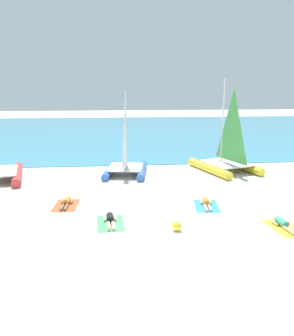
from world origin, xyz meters
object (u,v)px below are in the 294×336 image
at_px(towel_leftmost, 66,205).
at_px(towel_center_right, 207,206).
at_px(sunbather_center_left, 110,220).
at_px(sunbather_center_right, 206,203).
at_px(beach_ball, 177,226).
at_px(sunbather_rightmost, 284,224).
at_px(sailboat_blue, 125,162).
at_px(towel_center_left, 110,223).
at_px(towel_rightmost, 284,228).
at_px(sailboat_yellow, 226,158).
at_px(sunbather_leftmost, 66,202).

xyz_separation_m(towel_leftmost, towel_center_right, (6.62, -0.71, 0.00)).
height_order(sunbather_center_left, towel_center_right, sunbather_center_left).
relative_size(towel_leftmost, sunbather_center_right, 1.21).
bearing_deg(sunbather_center_left, beach_ball, -25.98).
distance_m(sunbather_center_left, sunbather_rightmost, 7.03).
height_order(sailboat_blue, towel_center_left, sailboat_blue).
bearing_deg(sunbather_center_left, sailboat_blue, 80.16).
relative_size(towel_rightmost, sunbather_rightmost, 1.21).
height_order(towel_leftmost, towel_center_left, same).
xyz_separation_m(sunbather_center_left, sunbather_center_right, (4.53, 1.73, 0.00)).
xyz_separation_m(sunbather_rightmost, beach_ball, (-4.33, 0.06, 0.07)).
relative_size(towel_rightmost, beach_ball, 4.73).
bearing_deg(towel_rightmost, sunbather_center_left, 170.13).
xyz_separation_m(sailboat_yellow, towel_rightmost, (-0.67, -9.73, -0.90)).
xyz_separation_m(sailboat_yellow, towel_center_right, (-3.10, -6.86, -0.90)).
bearing_deg(towel_center_right, towel_center_left, -158.97).
distance_m(towel_center_right, towel_rightmost, 3.76).
bearing_deg(sunbather_center_right, beach_ball, -116.89).
distance_m(towel_leftmost, towel_center_left, 3.23).
xyz_separation_m(sunbather_leftmost, towel_rightmost, (9.04, -3.66, -0.13)).
relative_size(towel_leftmost, sunbather_center_left, 1.21).
bearing_deg(sunbather_rightmost, sunbather_center_right, 124.02).
relative_size(sailboat_yellow, towel_leftmost, 3.19).
bearing_deg(sailboat_yellow, sunbather_rightmost, -110.98).
xyz_separation_m(towel_center_right, towel_rightmost, (2.43, -2.88, 0.00)).
bearing_deg(towel_center_left, towel_rightmost, -9.34).
relative_size(sailboat_yellow, towel_center_right, 3.19).
height_order(towel_leftmost, towel_center_right, same).
height_order(sailboat_yellow, towel_rightmost, sailboat_yellow).
relative_size(towel_center_left, sunbather_rightmost, 1.21).
bearing_deg(sunbather_leftmost, towel_rightmost, -18.38).
height_order(sunbather_leftmost, sunbather_center_right, same).
distance_m(sailboat_blue, towel_center_left, 8.40).
distance_m(sailboat_yellow, beach_ball, 10.86).
bearing_deg(sunbather_rightmost, towel_leftmost, 152.78).
height_order(sailboat_blue, sunbather_center_right, sailboat_blue).
relative_size(sailboat_blue, sunbather_center_right, 3.36).
bearing_deg(towel_leftmost, beach_ball, -36.36).
height_order(sailboat_yellow, towel_center_left, sailboat_yellow).
xyz_separation_m(towel_center_left, sunbather_center_left, (-0.00, 0.07, 0.13)).
bearing_deg(sunbather_rightmost, towel_center_right, 124.78).
relative_size(sunbather_leftmost, sunbather_center_right, 1.00).
relative_size(sailboat_yellow, sunbather_rightmost, 3.86).
xyz_separation_m(sunbather_center_right, beach_ball, (-1.92, -2.82, 0.07)).
height_order(sailboat_blue, beach_ball, sailboat_blue).
bearing_deg(beach_ball, sailboat_yellow, 62.47).
distance_m(sailboat_blue, sunbather_center_right, 7.46).
relative_size(sailboat_blue, sunbather_rightmost, 3.36).
xyz_separation_m(sunbather_center_right, towel_rightmost, (2.42, -2.94, -0.13)).
height_order(sunbather_center_left, sunbather_center_right, same).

